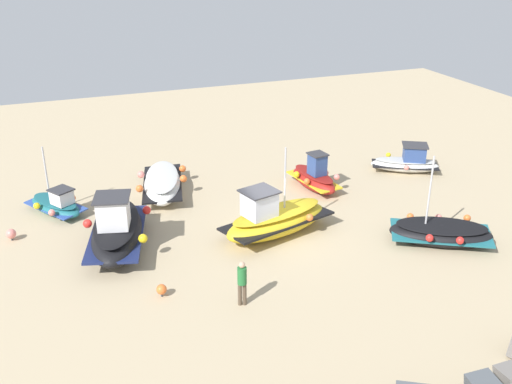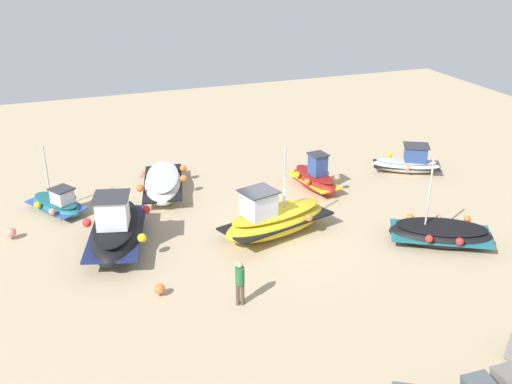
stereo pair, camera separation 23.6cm
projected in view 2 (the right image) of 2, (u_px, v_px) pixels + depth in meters
The scene contains 11 objects.
ground_plane at pixel (274, 235), 24.94m from camera, with size 52.61×52.61×0.00m, color tan.
fishing_boat_0 at pixel (315, 178), 29.20m from camera, with size 1.93×3.45×1.95m.
fishing_boat_1 at pixel (163, 183), 28.82m from camera, with size 2.93×5.14×1.07m.
fishing_boat_2 at pixel (116, 230), 23.65m from camera, with size 3.23×5.46×2.48m.
fishing_boat_3 at pixel (57, 204), 26.77m from camera, with size 2.79×3.37×3.15m.
fishing_boat_4 at pixel (441, 233), 24.04m from camera, with size 4.50×3.61×3.84m.
fishing_boat_5 at pixel (408, 163), 31.38m from camera, with size 3.86×3.04×1.56m.
fishing_boat_6 at pixel (275, 219), 24.67m from camera, with size 5.34×3.27×3.88m.
person_walking at pixel (240, 280), 19.84m from camera, with size 0.32×0.32×1.69m.
mooring_buoy_0 at pixel (11, 233), 24.43m from camera, with size 0.41×0.41×0.52m.
mooring_buoy_1 at pixel (160, 289), 20.59m from camera, with size 0.37×0.37×0.48m.
Camera 2 is at (8.40, 20.45, 11.71)m, focal length 41.13 mm.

